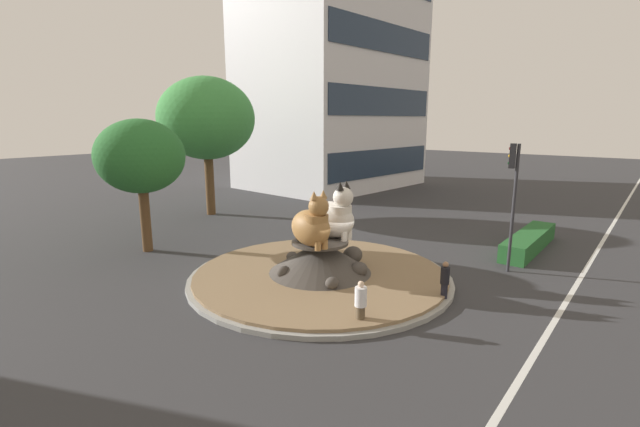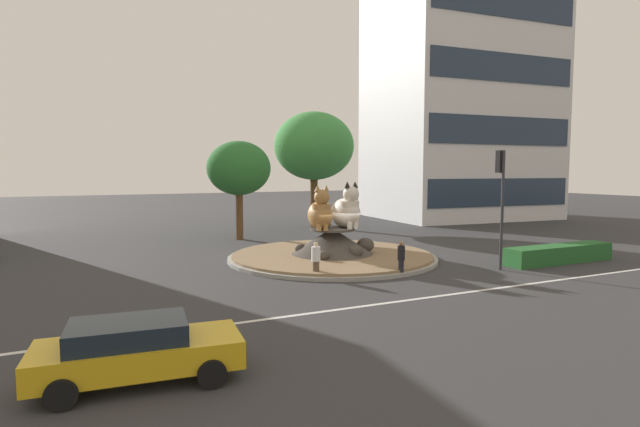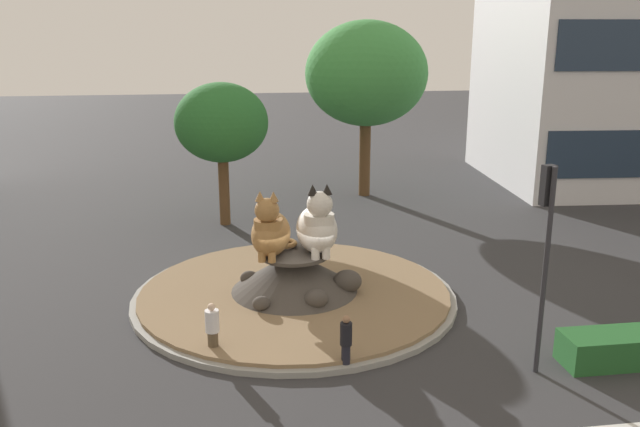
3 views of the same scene
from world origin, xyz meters
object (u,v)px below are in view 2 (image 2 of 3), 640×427
Objects in this scene: traffic_light_mast at (501,188)px; office_tower at (460,79)px; cat_statue_tabby at (321,213)px; second_tree_near_tower at (314,146)px; cat_statue_white at (347,211)px; pedestrian_black_shirt at (401,258)px; broadleaf_tree_behind_island at (239,169)px; sedan_on_far_lane at (137,349)px; pedestrian_white_shirt at (316,259)px.

office_tower reaches higher than traffic_light_mast.
cat_statue_tabby is 0.25× the size of second_tree_near_tower.
cat_statue_white is 5.34m from pedestrian_black_shirt.
traffic_light_mast is at bearing -88.75° from second_tree_near_tower.
office_tower is 27.05m from broadleaf_tree_behind_island.
pedestrian_black_shirt is at bearing -103.33° from second_tree_near_tower.
cat_statue_tabby is 0.51× the size of sedan_on_far_lane.
pedestrian_black_shirt is at bearing -131.20° from office_tower.
second_tree_near_tower reaches higher than broadleaf_tree_behind_island.
broadleaf_tree_behind_island reaches higher than sedan_on_far_lane.
broadleaf_tree_behind_island is at bearing 17.65° from traffic_light_mast.
office_tower reaches higher than broadleaf_tree_behind_island.
cat_statue_white is 1.62× the size of pedestrian_white_shirt.
broadleaf_tree_behind_island is at bearing -125.74° from pedestrian_white_shirt.
cat_statue_white is at bearing -88.77° from pedestrian_black_shirt.
second_tree_near_tower is at bearing -169.75° from office_tower.
broadleaf_tree_behind_island is 4.22× the size of pedestrian_white_shirt.
cat_statue_white is 15.74m from second_tree_near_tower.
cat_statue_white is 5.40m from pedestrian_white_shirt.
pedestrian_black_shirt is (0.07, -5.05, -1.74)m from cat_statue_white.
pedestrian_white_shirt is (-3.52, -3.71, -1.75)m from cat_statue_white.
office_tower is 4.10× the size of broadleaf_tree_behind_island.
traffic_light_mast is at bearing 65.14° from cat_statue_tabby.
traffic_light_mast is 5.97m from pedestrian_black_shirt.
cat_statue_tabby is 5.47m from pedestrian_black_shirt.
broadleaf_tree_behind_island is 13.96m from pedestrian_white_shirt.
broadleaf_tree_behind_island is at bearing -155.73° from cat_statue_tabby.
cat_statue_white is at bearing -167.55° from pedestrian_white_shirt.
cat_statue_white reaches higher than sedan_on_far_lane.
second_tree_near_tower is (-16.86, -1.85, -7.05)m from office_tower.
second_tree_near_tower is 20.77m from pedestrian_white_shirt.
traffic_light_mast is 0.84× the size of broadleaf_tree_behind_island.
traffic_light_mast is 0.59× the size of second_tree_near_tower.
office_tower is at bearing 6.27° from second_tree_near_tower.
cat_statue_tabby is 0.35× the size of broadleaf_tree_behind_island.
pedestrian_white_shirt is at bearing -137.42° from office_tower.
second_tree_near_tower is (7.81, 4.78, 1.87)m from broadleaf_tree_behind_island.
pedestrian_black_shirt is (1.66, -4.93, -1.68)m from cat_statue_tabby.
office_tower reaches higher than second_tree_near_tower.
cat_statue_white is (1.59, 0.11, 0.06)m from cat_statue_tabby.
sedan_on_far_lane is at bearing 10.88° from pedestrian_white_shirt.
cat_statue_white is 16.75m from sedan_on_far_lane.
cat_statue_tabby is at bearing 54.54° from sedan_on_far_lane.
traffic_light_mast is 0.21× the size of office_tower.
sedan_on_far_lane is (-11.76, -6.81, -0.08)m from pedestrian_black_shirt.
office_tower reaches higher than pedestrian_white_shirt.
traffic_light_mast is at bearing -122.63° from office_tower.
pedestrian_white_shirt is at bearing -114.32° from second_tree_near_tower.
office_tower is at bearing -175.46° from pedestrian_white_shirt.
traffic_light_mast is 18.15m from sedan_on_far_lane.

